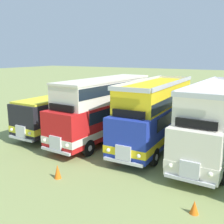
# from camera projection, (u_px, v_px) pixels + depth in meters

# --- Properties ---
(ground_plane) EXTENTS (200.00, 200.00, 0.00)m
(ground_plane) POSITION_uv_depth(u_px,v_px,m) (153.00, 146.00, 18.37)
(ground_plane) COLOR #8C9956
(bus_first_in_row) EXTENTS (2.73, 9.97, 2.99)m
(bus_first_in_row) POSITION_uv_depth(u_px,v_px,m) (68.00, 109.00, 22.08)
(bus_first_in_row) COLOR black
(bus_first_in_row) RESTS_ON ground
(bus_second_in_row) EXTENTS (3.07, 10.20, 4.49)m
(bus_second_in_row) POSITION_uv_depth(u_px,v_px,m) (105.00, 106.00, 19.63)
(bus_second_in_row) COLOR red
(bus_second_in_row) RESTS_ON ground
(bus_third_in_row) EXTENTS (2.77, 9.79, 4.52)m
(bus_third_in_row) POSITION_uv_depth(u_px,v_px,m) (156.00, 112.00, 18.08)
(bus_third_in_row) COLOR #1E339E
(bus_third_in_row) RESTS_ON ground
(bus_fourth_in_row) EXTENTS (2.85, 11.04, 4.52)m
(bus_fourth_in_row) POSITION_uv_depth(u_px,v_px,m) (216.00, 118.00, 16.40)
(bus_fourth_in_row) COLOR silver
(bus_fourth_in_row) RESTS_ON ground
(cone_near_end) EXTENTS (0.36, 0.36, 0.55)m
(cone_near_end) POSITION_uv_depth(u_px,v_px,m) (194.00, 207.00, 10.56)
(cone_near_end) COLOR orange
(cone_near_end) RESTS_ON ground
(cone_mid_row) EXTENTS (0.36, 0.36, 0.74)m
(cone_mid_row) POSITION_uv_depth(u_px,v_px,m) (58.00, 171.00, 13.58)
(cone_mid_row) COLOR orange
(cone_mid_row) RESTS_ON ground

